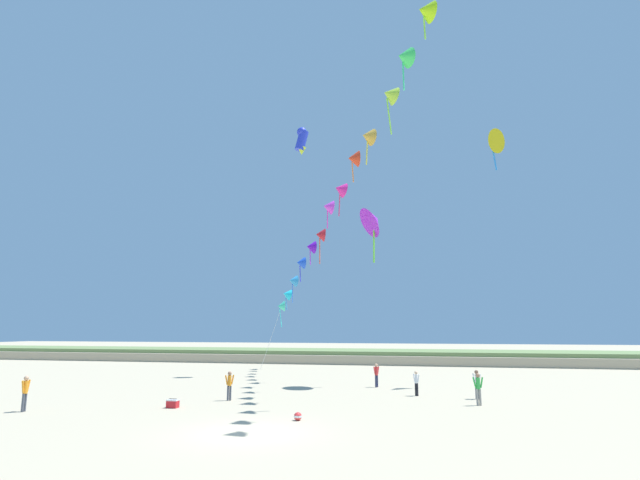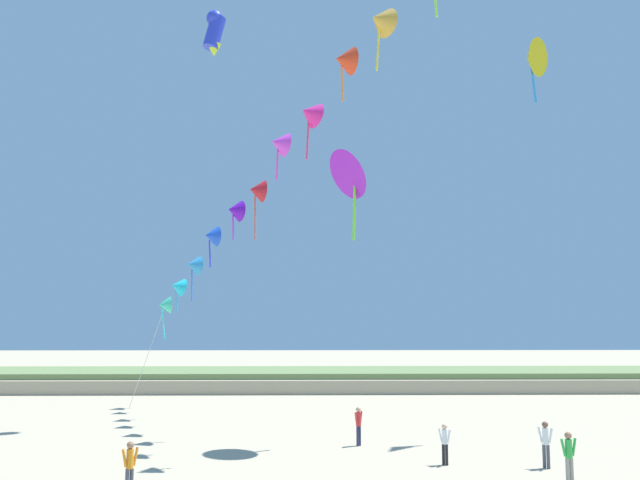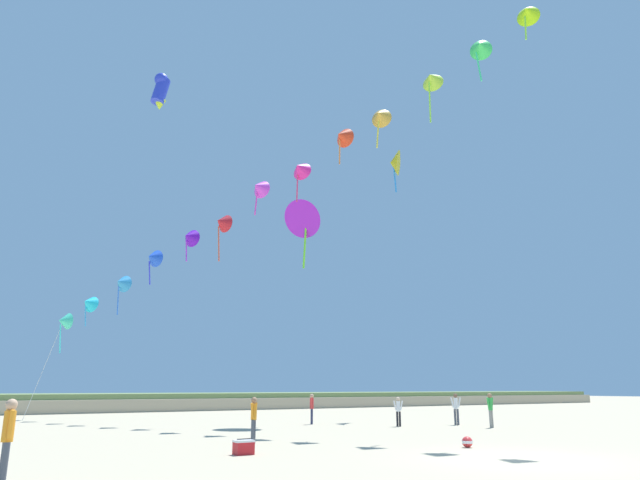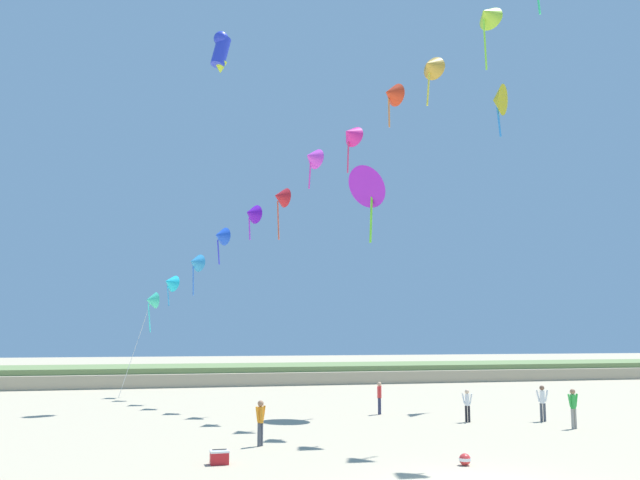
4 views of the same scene
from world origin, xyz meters
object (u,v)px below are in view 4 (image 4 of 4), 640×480
Objects in this scene: person_mid_center at (260,420)px; large_kite_mid_trail at (221,51)px; large_kite_high_solo at (371,184)px; large_kite_low_lead at (498,100)px; person_near_left at (573,406)px; beach_cooler at (219,457)px; person_far_right at (467,403)px; beach_ball at (465,459)px; person_far_left at (379,396)px; person_far_center at (542,401)px.

person_mid_center is 0.59× the size of large_kite_mid_trail.
large_kite_low_lead is at bearing 14.59° from large_kite_high_solo.
large_kite_high_solo is (-6.34, 7.94, 11.12)m from person_near_left.
person_far_right is at bearing 31.48° from beach_cooler.
beach_ball is at bearing -142.59° from person_near_left.
person_near_left reaches higher than person_mid_center.
person_far_left is 0.48× the size of large_kite_low_lead.
person_near_left is 16.21m from beach_cooler.
person_mid_center reaches higher than beach_ball.
person_far_left is 1.09× the size of person_far_right.
beach_cooler is at bearing -120.08° from person_mid_center.
large_kite_mid_trail is 0.62× the size of large_kite_high_solo.
person_far_center is (6.40, -4.64, 0.02)m from person_far_left.
person_near_left reaches higher than beach_ball.
person_far_center is (3.52, -0.65, 0.09)m from person_far_right.
large_kite_high_solo is at bearing 140.27° from person_far_center.
person_far_center reaches higher than person_far_left.
person_mid_center is at bearing -157.28° from person_far_right.
person_mid_center is 0.98× the size of person_far_center.
person_near_left is 1.13× the size of person_far_right.
beach_cooler is (-12.24, -7.50, -0.65)m from person_far_right.
person_mid_center is 26.88m from large_kite_low_lead.
person_far_right is 12.54m from large_kite_high_solo.
person_far_center is 17.20m from beach_cooler.
large_kite_mid_trail is (-13.86, 14.98, 20.92)m from person_near_left.
person_near_left is 10.52m from beach_ball.
large_kite_mid_trail reaches higher than person_mid_center.
person_far_left is 0.36× the size of large_kite_high_solo.
person_far_right is 10.80m from beach_ball.
person_near_left is 4.66m from person_far_right.
large_kite_low_lead is 27.27m from beach_ball.
person_mid_center is 7.60m from beach_ball.
large_kite_high_solo is at bearing 82.08° from beach_ball.
person_near_left is 0.50× the size of large_kite_low_lead.
person_far_right is 0.90× the size of person_far_center.
person_far_left is at bearing 125.85° from person_far_right.
person_near_left is 20.60m from large_kite_low_lead.
person_far_center is at bearing 86.84° from person_near_left.
beach_ball is at bearing -98.68° from person_far_left.
person_mid_center is at bearing 136.43° from beach_ball.
large_kite_mid_trail is at bearing 90.18° from person_mid_center.
large_kite_mid_trail reaches higher than person_far_right.
person_far_left is at bearing 131.02° from person_near_left.
person_near_left reaches higher than person_far_center.
person_mid_center is 1.09× the size of person_far_right.
person_mid_center is 1.00× the size of person_far_left.
large_kite_mid_trail is at bearing 131.68° from person_far_right.
large_kite_mid_trail is (-10.48, 11.77, 21.03)m from person_far_right.
beach_cooler is at bearing -129.18° from person_far_left.
person_mid_center is at bearing 59.92° from beach_cooler.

